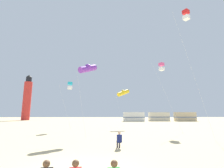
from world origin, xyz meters
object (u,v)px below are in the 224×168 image
at_px(kite_box_rainbow, 162,67).
at_px(kite_box_cyan, 70,86).
at_px(kite_tube_gold, 123,93).
at_px(rv_van_white, 134,117).
at_px(rv_van_tan, 185,117).
at_px(kite_box_scarlet, 186,15).
at_px(kite_flyer_standing, 119,139).
at_px(rv_van_cream, 159,117).
at_px(lighthouse_distant, 27,98).
at_px(kite_tube_violet, 88,68).

height_order(kite_box_rainbow, kite_box_cyan, kite_box_rainbow).
distance_m(kite_tube_gold, kite_box_cyan, 9.15).
bearing_deg(rv_van_white, rv_van_tan, 3.84).
distance_m(kite_box_scarlet, rv_van_tan, 40.70).
relative_size(kite_flyer_standing, kite_box_rainbow, 0.12).
height_order(kite_box_scarlet, rv_van_cream, kite_box_scarlet).
height_order(kite_box_scarlet, rv_van_white, kite_box_scarlet).
bearing_deg(kite_flyer_standing, kite_box_scarlet, -158.30).
distance_m(kite_box_rainbow, kite_box_scarlet, 7.49).
xyz_separation_m(kite_flyer_standing, kite_tube_gold, (2.17, 16.27, 5.39)).
height_order(kite_box_rainbow, rv_van_cream, kite_box_rainbow).
bearing_deg(kite_box_scarlet, kite_box_rainbow, 99.61).
height_order(kite_flyer_standing, lighthouse_distant, lighthouse_distant).
height_order(kite_box_scarlet, lighthouse_distant, lighthouse_distant).
bearing_deg(kite_box_rainbow, kite_box_cyan, 166.49).
xyz_separation_m(lighthouse_distant, rv_van_cream, (46.27, -7.87, -6.45)).
relative_size(kite_box_cyan, kite_box_scarlet, 0.52).
bearing_deg(kite_tube_gold, kite_flyer_standing, -97.59).
bearing_deg(lighthouse_distant, rv_van_white, -14.93).
bearing_deg(rv_van_tan, kite_box_rainbow, -122.98).
bearing_deg(lighthouse_distant, kite_flyer_standing, -58.96).
bearing_deg(kite_tube_violet, rv_van_tan, 51.15).
bearing_deg(rv_van_white, kite_box_cyan, -117.49).
relative_size(kite_box_cyan, rv_van_cream, 1.14).
xyz_separation_m(kite_flyer_standing, kite_box_rainbow, (7.15, 10.47, 8.46)).
bearing_deg(kite_box_scarlet, rv_van_white, 90.35).
relative_size(kite_tube_gold, kite_box_cyan, 0.91).
bearing_deg(kite_tube_violet, rv_van_cream, 61.33).
height_order(kite_flyer_standing, rv_van_white, rv_van_white).
relative_size(kite_box_rainbow, lighthouse_distant, 0.58).
xyz_separation_m(kite_box_rainbow, rv_van_white, (0.80, 28.83, -7.69)).
distance_m(lighthouse_distant, rv_van_tan, 55.36).
relative_size(kite_tube_violet, rv_van_tan, 1.24).
bearing_deg(rv_van_cream, kite_box_rainbow, -106.49).
distance_m(kite_tube_violet, kite_box_rainbow, 11.30).
xyz_separation_m(kite_box_cyan, rv_van_tan, (31.06, 26.00, -5.38)).
height_order(lighthouse_distant, rv_van_tan, lighthouse_distant).
relative_size(kite_box_rainbow, rv_van_tan, 1.48).
distance_m(kite_flyer_standing, kite_box_cyan, 16.47).
bearing_deg(kite_box_rainbow, kite_box_scarlet, -80.39).
xyz_separation_m(kite_tube_violet, rv_van_cream, (19.55, 35.75, -6.01)).
relative_size(kite_tube_gold, rv_van_white, 1.03).
distance_m(kite_tube_gold, rv_van_cream, 29.39).
height_order(kite_box_cyan, kite_box_scarlet, kite_box_scarlet).
xyz_separation_m(kite_tube_violet, kite_box_cyan, (-3.63, 8.06, -0.63)).
xyz_separation_m(kite_box_cyan, kite_box_scarlet, (14.76, -9.28, 6.71)).
relative_size(kite_box_scarlet, lighthouse_distant, 0.84).
xyz_separation_m(kite_tube_violet, kite_box_scarlet, (11.13, -1.22, 6.07)).
height_order(kite_flyer_standing, kite_tube_violet, kite_tube_violet).
height_order(kite_flyer_standing, kite_box_scarlet, kite_box_scarlet).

